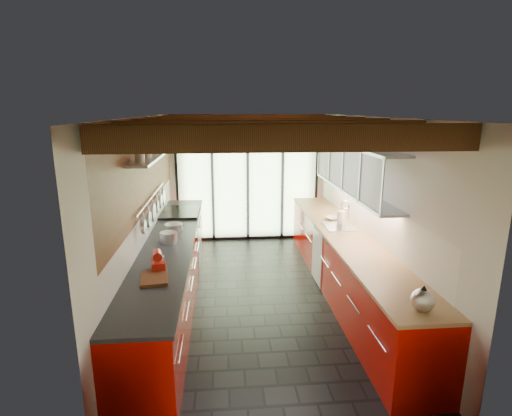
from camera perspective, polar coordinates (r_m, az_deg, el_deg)
The scene contains 18 objects.
ground at distance 6.08m, azimuth 0.56°, elevation -12.44°, with size 5.50×5.50×0.00m, color black.
room_shell at distance 5.54m, azimuth 0.60°, elevation 3.06°, with size 5.50×5.50×5.50m.
ceiling_beams at distance 5.82m, azimuth 0.26°, elevation 11.60°, with size 3.14×5.06×4.90m.
glass_door at distance 8.19m, azimuth -1.20°, elevation 6.66°, with size 2.95×0.10×2.90m.
left_counter at distance 5.91m, azimuth -11.97°, elevation -8.64°, with size 0.68×5.00×0.92m.
range_stove at distance 7.26m, azimuth -10.62°, elevation -4.18°, with size 0.66×0.90×0.97m.
right_counter at distance 6.13m, azimuth 12.62°, elevation -7.83°, with size 0.68×5.00×0.92m.
sink_assembly at distance 6.34m, azimuth 11.91°, elevation -2.30°, with size 0.45×0.52×0.43m.
upper_cabinets_right at distance 6.10m, azimuth 13.89°, elevation 5.53°, with size 0.34×3.00×3.00m.
left_wall_fixtures at distance 5.82m, azimuth -14.25°, elevation 4.64°, with size 0.28×2.60×0.96m.
stand_mixer at distance 4.72m, azimuth -13.81°, elevation -7.47°, with size 0.20×0.28×0.23m.
pot_large at distance 5.60m, azimuth -12.36°, elevation -4.13°, with size 0.24×0.24×0.15m, color silver.
pot_small at distance 6.15m, azimuth -11.69°, elevation -2.68°, with size 0.27×0.27×0.10m, color silver.
cutting_board at distance 4.49m, azimuth -14.29°, elevation -9.68°, with size 0.28×0.39×0.03m, color brown.
kettle at distance 4.00m, azimuth 22.73°, elevation -11.88°, with size 0.22×0.27×0.25m.
paper_towel at distance 6.23m, azimuth 12.02°, elevation -1.66°, with size 0.14×0.14×0.33m.
soap_bottle at distance 6.14m, azimuth 12.28°, elevation -2.39°, with size 0.08×0.08×0.17m, color silver.
bowl at distance 6.71m, azimuth 10.78°, elevation -1.45°, with size 0.21×0.21×0.05m, color silver.
Camera 1 is at (-0.52, -5.42, 2.70)m, focal length 28.00 mm.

